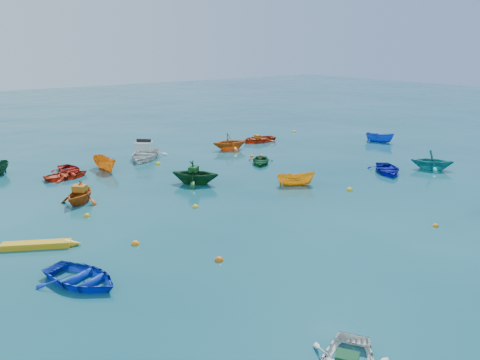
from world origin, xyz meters
TOP-DOWN VIEW (x-y plane):
  - ground at (0.00, 0.00)m, footprint 160.00×160.00m
  - dinghy_blue_sw at (-12.30, -1.54)m, footprint 3.55×4.04m
  - dinghy_blue_se at (10.27, 1.48)m, footprint 3.82×3.95m
  - dinghy_orange_w at (-9.28, 7.80)m, footprint 3.39×3.38m
  - sampan_yellow_mid at (3.01, 3.04)m, footprint 2.57×2.03m
  - dinghy_green_e at (4.67, 8.74)m, footprint 3.22×3.31m
  - dinghy_cyan_se at (13.55, 0.10)m, footprint 3.75×3.81m
  - dinghy_red_nw at (-8.37, 13.44)m, footprint 2.91×2.11m
  - sampan_orange_n at (-5.50, 13.84)m, footprint 1.20×2.93m
  - dinghy_green_n at (-2.04, 7.12)m, footprint 4.02×4.05m
  - dinghy_red_ne at (9.58, 15.21)m, footprint 3.59×2.75m
  - sampan_blue_far at (18.44, 8.46)m, footprint 1.95×2.69m
  - dinghy_red_far at (-7.78, 14.83)m, footprint 2.17×2.90m
  - dinghy_orange_far at (5.50, 13.98)m, footprint 3.46×3.15m
  - kayak_yellow at (-12.86, 2.85)m, footprint 3.48×2.20m
  - motorboat_white at (-1.71, 15.41)m, footprint 5.05×5.11m
  - tarp_green_a at (-8.05, -10.95)m, footprint 0.74×0.78m
  - tarp_orange_a at (-9.24, 7.83)m, footprint 0.90×0.90m
  - tarp_green_b at (-2.11, 7.19)m, footprint 0.87×0.86m
  - tarp_orange_b at (9.48, 15.22)m, footprint 0.50×0.63m
  - buoy_or_a at (-7.00, -3.05)m, footprint 0.37×0.37m
  - buoy_ye_a at (4.94, 0.23)m, footprint 0.38×0.38m
  - buoy_or_b at (3.84, -6.28)m, footprint 0.30×0.30m
  - buoy_ye_b at (-9.72, 5.42)m, footprint 0.33×0.33m
  - buoy_or_c at (-9.15, 0.57)m, footprint 0.37×0.37m
  - buoy_ye_c at (-4.38, 3.24)m, footprint 0.34×0.34m
  - buoy_or_d at (5.44, 10.82)m, footprint 0.30×0.30m
  - buoy_ye_d at (-1.71, 13.12)m, footprint 0.39×0.39m
  - buoy_or_e at (6.16, 10.56)m, footprint 0.32×0.32m
  - buoy_ye_e at (15.47, 16.76)m, footprint 0.38×0.38m

SIDE VIEW (x-z plane):
  - ground at x=0.00m, z-range 0.00..0.00m
  - dinghy_blue_sw at x=-12.30m, z-range -0.35..0.35m
  - dinghy_blue_se at x=10.27m, z-range -0.33..0.33m
  - dinghy_orange_w at x=-9.28m, z-range -0.68..0.68m
  - sampan_yellow_mid at x=3.01m, z-range -0.47..0.47m
  - dinghy_green_e at x=4.67m, z-range -0.28..0.28m
  - dinghy_cyan_se at x=13.55m, z-range -0.76..0.76m
  - dinghy_red_nw at x=-8.37m, z-range -0.30..0.30m
  - sampan_orange_n at x=-5.50m, z-range -0.56..0.56m
  - dinghy_green_n at x=-2.04m, z-range -0.81..0.81m
  - dinghy_red_ne at x=9.58m, z-range -0.35..0.35m
  - sampan_blue_far at x=18.44m, z-range -0.49..0.49m
  - dinghy_red_far at x=-7.78m, z-range -0.29..0.29m
  - dinghy_orange_far at x=5.50m, z-range -0.78..0.78m
  - kayak_yellow at x=-12.86m, z-range -0.18..0.18m
  - motorboat_white at x=-1.71m, z-range -0.73..0.73m
  - buoy_or_a at x=-7.00m, z-range -0.18..0.18m
  - buoy_ye_a at x=4.94m, z-range -0.19..0.19m
  - buoy_or_b at x=3.84m, z-range -0.15..0.15m
  - buoy_ye_b at x=-9.72m, z-range -0.16..0.16m
  - buoy_or_c at x=-9.15m, z-range -0.19..0.19m
  - buoy_ye_c at x=-4.38m, z-range -0.17..0.17m
  - buoy_or_d at x=5.44m, z-range -0.15..0.15m
  - buoy_ye_d at x=-1.71m, z-range -0.19..0.19m
  - buoy_or_e at x=6.16m, z-range -0.16..0.16m
  - buoy_ye_e at x=15.47m, z-range -0.19..0.19m
  - tarp_green_a at x=-8.05m, z-range 0.33..0.63m
  - tarp_orange_b at x=9.48m, z-range 0.35..0.63m
  - tarp_orange_a at x=-9.24m, z-range 0.68..1.03m
  - tarp_green_b at x=-2.11m, z-range 0.81..1.15m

